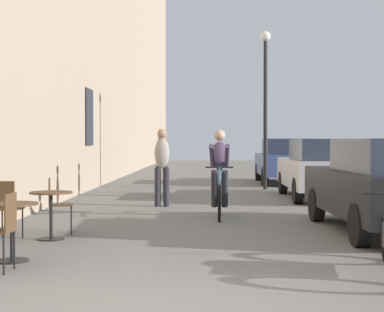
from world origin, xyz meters
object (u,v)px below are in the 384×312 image
(cyclist_on_bicycle, at_px, (220,176))
(parked_car_third, at_px, (285,160))
(cafe_table_mid, at_px, (51,205))
(pedestrian_near, at_px, (162,163))
(cafe_chair_mid_toward_street, at_px, (56,201))
(pedestrian_mid, at_px, (162,161))
(street_lamp, at_px, (265,89))
(parked_car_second, at_px, (322,168))
(cafe_chair_mid_toward_wall, at_px, (6,206))
(cafe_chair_near_toward_street, at_px, (2,226))
(cafe_table_near, at_px, (12,219))

(cyclist_on_bicycle, distance_m, parked_car_third, 10.28)
(cafe_table_mid, height_order, parked_car_third, parked_car_third)
(pedestrian_near, bearing_deg, cafe_chair_mid_toward_street, -108.31)
(pedestrian_mid, bearing_deg, cyclist_on_bicycle, -72.03)
(cafe_table_mid, height_order, pedestrian_mid, pedestrian_mid)
(cyclist_on_bicycle, bearing_deg, street_lamp, 77.81)
(cafe_chair_mid_toward_street, bearing_deg, pedestrian_near, 71.69)
(street_lamp, bearing_deg, pedestrian_mid, -137.96)
(parked_car_second, bearing_deg, cafe_chair_mid_toward_wall, -130.98)
(parked_car_second, bearing_deg, pedestrian_mid, 172.70)
(pedestrian_near, xyz_separation_m, parked_car_third, (3.80, 7.98, -0.18))
(cafe_chair_near_toward_street, distance_m, cyclist_on_bicycle, 5.77)
(cafe_chair_near_toward_street, distance_m, pedestrian_near, 7.29)
(cafe_table_mid, xyz_separation_m, parked_car_second, (5.31, 6.79, 0.28))
(cafe_chair_mid_toward_wall, height_order, cyclist_on_bicycle, cyclist_on_bicycle)
(cafe_chair_near_toward_street, height_order, cafe_table_mid, cafe_chair_near_toward_street)
(pedestrian_mid, distance_m, parked_car_second, 4.22)
(cafe_chair_mid_toward_street, relative_size, parked_car_third, 0.20)
(cafe_table_mid, xyz_separation_m, parked_car_third, (5.12, 12.80, 0.30))
(cafe_table_mid, distance_m, street_lamp, 11.17)
(cafe_table_mid, relative_size, street_lamp, 0.15)
(cafe_chair_mid_toward_street, distance_m, street_lamp, 10.65)
(cafe_table_near, relative_size, cafe_chair_mid_toward_wall, 0.81)
(cafe_table_near, height_order, cafe_chair_mid_toward_wall, cafe_chair_mid_toward_wall)
(cyclist_on_bicycle, relative_size, parked_car_second, 0.41)
(pedestrian_mid, relative_size, parked_car_third, 0.38)
(pedestrian_mid, bearing_deg, cafe_table_near, -97.40)
(cafe_chair_near_toward_street, xyz_separation_m, pedestrian_mid, (1.10, 9.66, 0.43))
(cafe_chair_mid_toward_wall, bearing_deg, cyclist_on_bicycle, 41.86)
(cyclist_on_bicycle, distance_m, pedestrian_mid, 4.73)
(street_lamp, bearing_deg, cafe_chair_mid_toward_wall, -115.39)
(pedestrian_mid, height_order, street_lamp, street_lamp)
(pedestrian_near, relative_size, pedestrian_mid, 1.05)
(parked_car_third, bearing_deg, street_lamp, -109.39)
(cafe_table_mid, height_order, cafe_chair_mid_toward_street, cafe_chair_mid_toward_street)
(cyclist_on_bicycle, height_order, pedestrian_mid, cyclist_on_bicycle)
(pedestrian_near, distance_m, street_lamp, 6.30)
(cyclist_on_bicycle, distance_m, parked_car_second, 4.80)
(cafe_chair_mid_toward_wall, bearing_deg, pedestrian_mid, 76.43)
(cafe_table_mid, relative_size, cafe_chair_mid_toward_street, 0.81)
(cyclist_on_bicycle, relative_size, parked_car_third, 0.39)
(cafe_table_mid, distance_m, cafe_chair_mid_toward_wall, 0.66)
(cyclist_on_bicycle, height_order, parked_car_third, cyclist_on_bicycle)
(cafe_table_mid, height_order, parked_car_second, parked_car_second)
(cafe_table_near, relative_size, cafe_chair_near_toward_street, 0.81)
(cafe_chair_near_toward_street, relative_size, pedestrian_mid, 0.53)
(cafe_chair_mid_toward_wall, xyz_separation_m, parked_car_second, (5.97, 6.87, 0.28))
(cyclist_on_bicycle, relative_size, street_lamp, 0.36)
(pedestrian_mid, height_order, parked_car_third, pedestrian_mid)
(pedestrian_near, distance_m, parked_car_second, 4.46)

